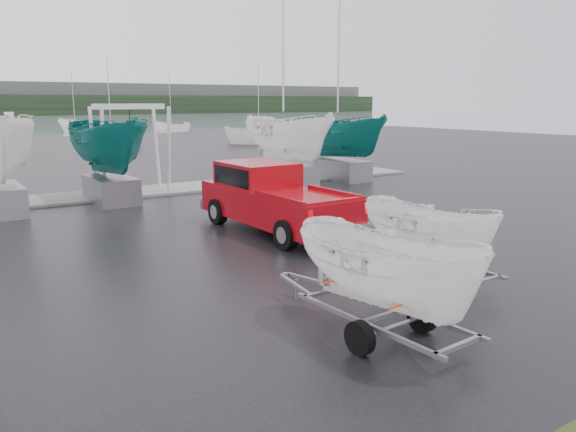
% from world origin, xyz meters
% --- Properties ---
extents(ground_plane, '(120.00, 120.00, 0.00)m').
position_xyz_m(ground_plane, '(0.00, 0.00, 0.00)').
color(ground_plane, black).
rests_on(ground_plane, ground).
extents(dock, '(30.00, 3.00, 0.12)m').
position_xyz_m(dock, '(0.00, 13.00, 0.05)').
color(dock, gray).
rests_on(dock, ground).
extents(pickup_truck, '(2.57, 6.66, 2.20)m').
position_xyz_m(pickup_truck, '(0.48, 3.12, 1.15)').
color(pickup_truck, maroon).
rests_on(pickup_truck, ground).
extents(trailer_hitched, '(1.79, 3.63, 4.41)m').
position_xyz_m(trailer_hitched, '(0.65, -3.71, 2.41)').
color(trailer_hitched, gray).
rests_on(trailer_hitched, ground).
extents(trailer_parked, '(1.81, 3.66, 4.71)m').
position_xyz_m(trailer_parked, '(-2.45, -5.60, 2.56)').
color(trailer_parked, gray).
rests_on(trailer_parked, ground).
extents(boat_hoist, '(3.30, 2.18, 4.12)m').
position_xyz_m(boat_hoist, '(-0.96, 13.00, 2.67)').
color(boat_hoist, silver).
rests_on(boat_hoist, ground).
extents(keelboat_1, '(2.48, 3.20, 7.70)m').
position_xyz_m(keelboat_1, '(-2.51, 11.20, 3.94)').
color(keelboat_1, gray).
rests_on(keelboat_1, ground).
extents(keelboat_2, '(2.55, 3.20, 10.73)m').
position_xyz_m(keelboat_2, '(6.41, 11.00, 4.07)').
color(keelboat_2, gray).
rests_on(keelboat_2, ground).
extents(keelboat_3, '(2.43, 3.20, 10.60)m').
position_xyz_m(keelboat_3, '(10.12, 11.30, 3.87)').
color(keelboat_3, gray).
rests_on(keelboat_3, ground).
extents(moored_boat_2, '(3.67, 3.67, 11.41)m').
position_xyz_m(moored_boat_2, '(6.29, 41.50, 0.00)').
color(moored_boat_2, white).
rests_on(moored_boat_2, ground).
extents(moored_boat_3, '(3.20, 3.21, 10.98)m').
position_xyz_m(moored_boat_3, '(20.92, 63.19, 0.01)').
color(moored_boat_3, white).
rests_on(moored_boat_3, ground).
extents(moored_boat_5, '(3.54, 3.59, 11.85)m').
position_xyz_m(moored_boat_5, '(8.98, 67.82, 0.00)').
color(moored_boat_5, white).
rests_on(moored_boat_5, ground).
extents(moored_boat_6, '(3.59, 3.56, 11.47)m').
position_xyz_m(moored_boat_6, '(19.52, 36.39, 0.00)').
color(moored_boat_6, white).
rests_on(moored_boat_6, ground).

